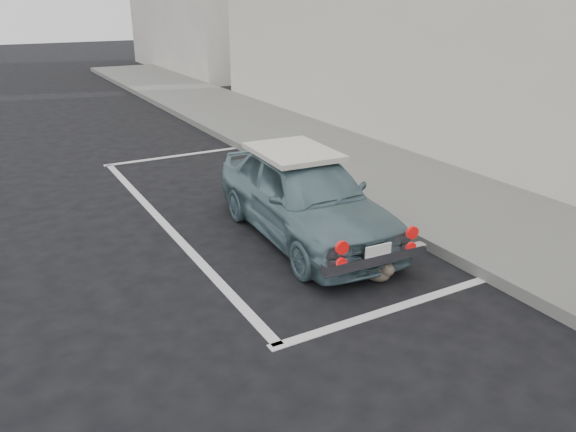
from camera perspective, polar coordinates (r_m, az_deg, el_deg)
name	(u,v)px	position (r m, az deg, el deg)	size (l,w,h in m)	color
ground	(329,299)	(6.22, 4.21, -8.45)	(80.00, 80.00, 0.00)	black
sidewalk	(426,194)	(9.47, 13.84, 2.21)	(2.80, 40.00, 0.15)	slate
pline_rear	(394,308)	(6.14, 10.77, -9.18)	(3.00, 0.12, 0.01)	silver
pline_front	(178,156)	(11.93, -11.14, 6.02)	(3.00, 0.12, 0.01)	silver
pline_side	(164,224)	(8.35, -12.45, -0.79)	(0.12, 7.00, 0.01)	silver
retro_coupe	(305,195)	(7.55, 1.71, 2.14)	(1.58, 3.55, 1.18)	slate
cat	(377,270)	(6.60, 9.07, -5.46)	(0.33, 0.54, 0.29)	#6E6454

